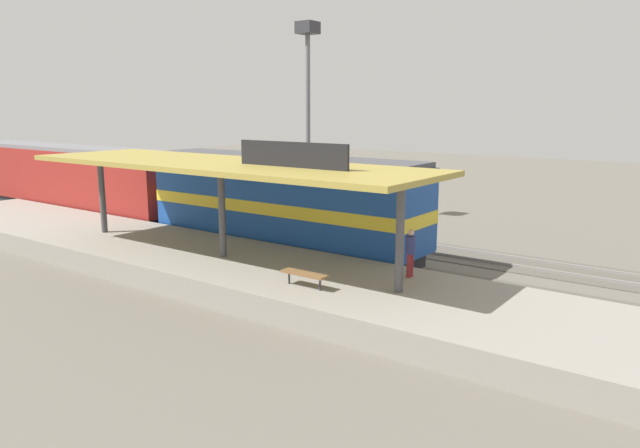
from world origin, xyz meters
The scene contains 10 objects.
ground_plane centered at (2.00, 0.00, 0.00)m, with size 120.00×120.00×0.00m, color #666056.
track_near centered at (0.00, 0.00, 0.03)m, with size 3.20×110.00×0.16m.
track_far centered at (4.60, 0.00, 0.03)m, with size 3.20×110.00×0.16m.
platform centered at (-4.60, 0.00, 0.45)m, with size 6.00×44.00×0.90m, color gray.
station_canopy centered at (-4.60, -0.09, 4.53)m, with size 5.20×18.00×4.70m.
platform_bench centered at (-6.00, -5.21, 1.34)m, with size 0.44×1.70×0.50m.
locomotive centered at (0.00, 0.73, 2.41)m, with size 2.93×14.43×4.44m.
passenger_carriage_front centered at (0.00, 18.73, 2.31)m, with size 2.90×20.00×4.24m.
light_mast centered at (7.80, 5.15, 8.40)m, with size 1.10×1.10×11.70m.
person_waiting centered at (-2.82, -7.47, 1.85)m, with size 0.34×0.34×1.71m.
Camera 1 is at (-21.17, -16.97, 6.81)m, focal length 33.60 mm.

